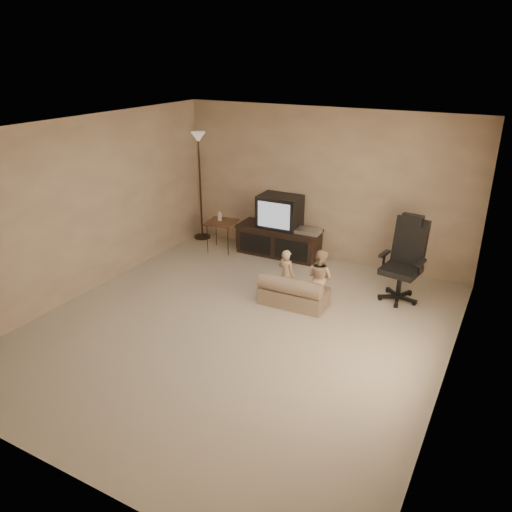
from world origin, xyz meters
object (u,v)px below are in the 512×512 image
Objects in this scene: floor_lamp at (199,162)px; child_sofa at (293,293)px; office_chair at (403,270)px; side_table at (221,222)px; tv_stand at (280,231)px; toddler_right at (320,277)px; toddler_left at (286,274)px.

floor_lamp reaches higher than child_sofa.
side_table is at bearing -177.56° from office_chair.
side_table is 2.38m from child_sofa.
tv_stand reaches higher than toddler_right.
side_table is at bearing -164.82° from tv_stand.
office_chair is 0.62× the size of floor_lamp.
toddler_right is (2.28, -1.07, -0.12)m from side_table.
tv_stand reaches higher than side_table.
floor_lamp is (-0.67, 0.36, 0.92)m from side_table.
child_sofa is (-1.27, -0.92, -0.26)m from office_chair.
side_table is 1.19m from floor_lamp.
side_table is 0.78× the size of child_sofa.
office_chair is at bearing -127.90° from toddler_right.
toddler_right is at bearing 32.03° from child_sofa.
tv_stand is 1.88m from child_sofa.
child_sofa is at bearing -135.25° from office_chair.
floor_lamp is 3.07m from toddler_left.
toddler_left reaches higher than side_table.
toddler_left is (-0.18, 0.16, 0.19)m from child_sofa.
floor_lamp is (-1.66, 0.06, 1.00)m from tv_stand.
floor_lamp is 2.45× the size of toddler_right.
toddler_left is (0.80, -1.42, -0.07)m from tv_stand.
office_chair is (2.25, -0.66, -0.00)m from tv_stand.
toddler_left is (-1.45, -0.77, -0.07)m from office_chair.
tv_stand is 1.60× the size of child_sofa.
floor_lamp is at bearing -10.17° from toddler_right.
toddler_right is (2.95, -1.43, -1.04)m from floor_lamp.
toddler_left is at bearing 136.32° from child_sofa.
office_chair is at bearing 33.41° from child_sofa.
toddler_right is (-0.96, -0.71, -0.03)m from office_chair.
tv_stand is 1.04m from side_table.
tv_stand is at bearing 172.51° from office_chair.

